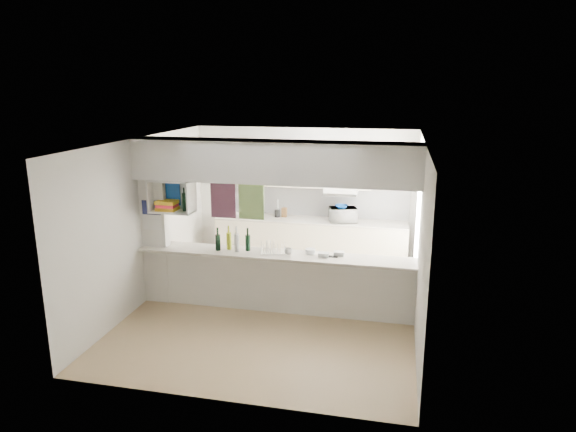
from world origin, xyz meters
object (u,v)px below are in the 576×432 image
(bowl, at_px, (342,206))
(microwave, at_px, (343,215))
(dish_rack, at_px, (273,247))
(wine_bottles, at_px, (233,242))

(bowl, bearing_deg, microwave, 49.03)
(microwave, distance_m, dish_rack, 2.19)
(microwave, distance_m, wine_bottles, 2.51)
(bowl, xyz_separation_m, wine_bottles, (-1.42, -2.02, -0.16))
(microwave, relative_size, bowl, 2.05)
(microwave, height_order, wine_bottles, wine_bottles)
(bowl, height_order, dish_rack, bowl)
(dish_rack, bearing_deg, microwave, 53.75)
(wine_bottles, bearing_deg, microwave, 54.80)
(bowl, bearing_deg, wine_bottles, -125.09)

